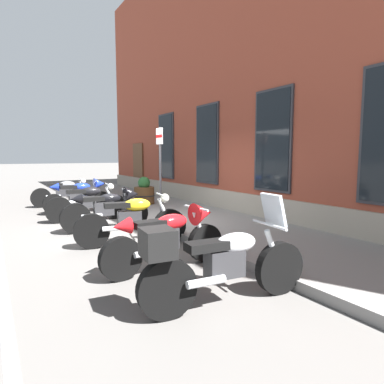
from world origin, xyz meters
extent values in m
plane|color=#565451|center=(0.00, 0.00, 0.00)|extent=(140.00, 140.00, 0.00)
cube|color=slate|center=(0.00, 1.37, 0.07)|extent=(26.02, 2.75, 0.15)
cube|color=brown|center=(0.00, 5.81, 4.58)|extent=(20.02, 6.11, 9.16)
cube|color=gray|center=(0.00, 2.71, 0.35)|extent=(20.02, 0.10, 0.70)
cube|color=brown|center=(-7.15, 2.72, 1.15)|extent=(1.10, 0.08, 2.30)
cube|color=#2D2D33|center=(-4.29, 2.73, 2.10)|extent=(1.22, 0.06, 2.52)
cube|color=black|center=(-4.29, 2.70, 2.10)|extent=(1.10, 0.03, 2.40)
cube|color=#2D2D33|center=(-1.43, 2.73, 2.10)|extent=(1.22, 0.06, 2.52)
cube|color=black|center=(-1.43, 2.70, 2.10)|extent=(1.10, 0.03, 2.40)
cube|color=#2D2D33|center=(1.43, 2.73, 2.10)|extent=(1.22, 0.06, 2.52)
cube|color=black|center=(1.43, 2.70, 2.10)|extent=(1.10, 0.03, 2.40)
cylinder|color=black|center=(-4.35, -0.39, 0.33)|extent=(0.21, 0.67, 0.66)
cylinder|color=black|center=(-4.56, -1.84, 0.33)|extent=(0.21, 0.67, 0.66)
cylinder|color=silver|center=(-4.36, -0.49, 0.56)|extent=(0.11, 0.30, 0.60)
cube|color=#28282B|center=(-4.46, -1.17, 0.51)|extent=(0.28, 0.47, 0.32)
ellipsoid|color=slate|center=(-4.44, -1.02, 0.75)|extent=(0.33, 0.55, 0.24)
cube|color=black|center=(-4.50, -1.39, 0.76)|extent=(0.29, 0.51, 0.10)
cylinder|color=silver|center=(-4.37, -0.57, 0.92)|extent=(0.62, 0.13, 0.04)
cylinder|color=silver|center=(-4.39, -1.48, 0.38)|extent=(0.16, 0.46, 0.09)
sphere|color=silver|center=(-4.36, -0.49, 0.85)|extent=(0.18, 0.18, 0.18)
cylinder|color=black|center=(-2.86, -0.30, 0.31)|extent=(0.14, 0.62, 0.62)
cylinder|color=black|center=(-2.90, -1.70, 0.31)|extent=(0.14, 0.62, 0.62)
cylinder|color=silver|center=(-2.86, -0.40, 0.57)|extent=(0.08, 0.32, 0.66)
cube|color=#28282B|center=(-2.88, -1.05, 0.49)|extent=(0.23, 0.45, 0.32)
ellipsoid|color=#192D9E|center=(-2.87, -0.90, 0.79)|extent=(0.27, 0.53, 0.24)
cube|color=black|center=(-2.89, -1.28, 0.80)|extent=(0.23, 0.49, 0.10)
cylinder|color=silver|center=(-2.86, -0.48, 0.96)|extent=(0.62, 0.05, 0.04)
cylinder|color=silver|center=(-2.77, -1.35, 0.36)|extent=(0.10, 0.45, 0.09)
cone|color=#192D9E|center=(-2.86, -0.35, 0.86)|extent=(0.37, 0.35, 0.36)
cone|color=#192D9E|center=(-2.90, -1.68, 0.82)|extent=(0.25, 0.27, 0.24)
cylinder|color=black|center=(-1.38, -0.38, 0.34)|extent=(0.20, 0.69, 0.68)
cylinder|color=black|center=(-1.55, -1.80, 0.34)|extent=(0.20, 0.69, 0.68)
cylinder|color=silver|center=(-1.39, -0.48, 0.59)|extent=(0.11, 0.32, 0.63)
cube|color=#28282B|center=(-1.47, -1.14, 0.52)|extent=(0.27, 0.46, 0.32)
ellipsoid|color=black|center=(-1.45, -0.99, 0.79)|extent=(0.32, 0.55, 0.24)
cube|color=black|center=(-1.50, -1.36, 0.80)|extent=(0.28, 0.50, 0.10)
cylinder|color=silver|center=(-1.40, -0.56, 0.96)|extent=(0.62, 0.11, 0.04)
cylinder|color=silver|center=(-1.39, -1.45, 0.39)|extent=(0.14, 0.46, 0.09)
sphere|color=silver|center=(-1.39, -0.48, 0.89)|extent=(0.18, 0.18, 0.18)
cylinder|color=black|center=(-0.08, -0.33, 0.34)|extent=(0.15, 0.68, 0.68)
cylinder|color=black|center=(-0.15, -1.69, 0.34)|extent=(0.15, 0.68, 0.68)
cylinder|color=silver|center=(-0.08, -0.43, 0.57)|extent=(0.08, 0.29, 0.59)
cube|color=#28282B|center=(-0.11, -1.06, 0.52)|extent=(0.24, 0.45, 0.32)
ellipsoid|color=black|center=(-0.11, -0.91, 0.74)|extent=(0.29, 0.53, 0.24)
cube|color=black|center=(-0.13, -1.29, 0.75)|extent=(0.24, 0.49, 0.10)
cylinder|color=silver|center=(-0.09, -0.51, 0.91)|extent=(0.62, 0.07, 0.04)
cylinder|color=silver|center=(-0.01, -1.36, 0.39)|extent=(0.11, 0.45, 0.09)
cone|color=black|center=(-0.08, -0.38, 0.81)|extent=(0.38, 0.36, 0.36)
cone|color=black|center=(-0.15, -1.67, 0.77)|extent=(0.25, 0.27, 0.24)
cylinder|color=black|center=(1.54, -0.21, 0.33)|extent=(0.25, 0.67, 0.66)
cylinder|color=black|center=(1.24, -1.70, 0.33)|extent=(0.25, 0.67, 0.66)
cylinder|color=silver|center=(1.52, -0.31, 0.59)|extent=(0.13, 0.32, 0.64)
cube|color=#28282B|center=(1.38, -1.00, 0.51)|extent=(0.30, 0.47, 0.32)
ellipsoid|color=gold|center=(1.41, -0.86, 0.79)|extent=(0.36, 0.56, 0.24)
cube|color=black|center=(1.34, -1.23, 0.80)|extent=(0.31, 0.51, 0.10)
cylinder|color=silver|center=(1.51, -0.39, 0.96)|extent=(0.62, 0.16, 0.04)
cylinder|color=silver|center=(1.44, -1.32, 0.38)|extent=(0.18, 0.46, 0.09)
sphere|color=silver|center=(1.52, -0.31, 0.89)|extent=(0.18, 0.18, 0.18)
cylinder|color=black|center=(2.96, -0.31, 0.31)|extent=(0.15, 0.62, 0.62)
cylinder|color=black|center=(3.04, -1.78, 0.31)|extent=(0.15, 0.62, 0.62)
cylinder|color=silver|center=(2.97, -0.41, 0.55)|extent=(0.09, 0.30, 0.61)
cube|color=#28282B|center=(3.01, -1.09, 0.49)|extent=(0.24, 0.45, 0.32)
ellipsoid|color=red|center=(3.00, -0.94, 0.74)|extent=(0.29, 0.53, 0.24)
cube|color=black|center=(3.02, -1.32, 0.75)|extent=(0.25, 0.49, 0.10)
cylinder|color=silver|center=(2.97, -0.49, 0.91)|extent=(0.62, 0.07, 0.04)
cylinder|color=silver|center=(3.14, -1.38, 0.36)|extent=(0.11, 0.45, 0.09)
cone|color=red|center=(2.97, -0.36, 0.81)|extent=(0.38, 0.36, 0.36)
cone|color=red|center=(3.04, -1.76, 0.77)|extent=(0.25, 0.27, 0.24)
cylinder|color=black|center=(4.52, -0.23, 0.33)|extent=(0.19, 0.67, 0.66)
cylinder|color=black|center=(4.35, -1.73, 0.33)|extent=(0.19, 0.67, 0.66)
cylinder|color=silver|center=(4.50, -0.33, 0.56)|extent=(0.10, 0.30, 0.58)
cube|color=#28282B|center=(4.43, -1.03, 0.51)|extent=(0.27, 0.46, 0.32)
ellipsoid|color=#B7BABF|center=(4.45, -0.88, 0.73)|extent=(0.31, 0.54, 0.24)
cube|color=black|center=(4.41, -1.26, 0.74)|extent=(0.27, 0.50, 0.10)
cylinder|color=silver|center=(4.50, -0.41, 0.90)|extent=(0.62, 0.10, 0.04)
cylinder|color=silver|center=(4.52, -1.34, 0.38)|extent=(0.14, 0.46, 0.09)
cube|color=#B2BCC6|center=(4.50, -0.35, 1.08)|extent=(0.37, 0.18, 0.40)
cube|color=black|center=(4.34, -1.83, 0.84)|extent=(0.39, 0.36, 0.30)
cylinder|color=#4C4C51|center=(-0.85, 0.77, 1.33)|extent=(0.06, 0.06, 2.37)
cube|color=white|center=(-0.85, 0.75, 2.26)|extent=(0.36, 0.03, 0.44)
cube|color=red|center=(-0.85, 0.74, 2.26)|extent=(0.36, 0.01, 0.08)
cylinder|color=brown|center=(-2.65, 1.05, 0.43)|extent=(0.66, 0.66, 0.56)
cylinder|color=black|center=(-2.65, 1.05, 0.43)|extent=(0.69, 0.69, 0.04)
sphere|color=#28602D|center=(-2.65, 1.05, 0.84)|extent=(0.40, 0.40, 0.40)
camera|label=1|loc=(7.34, -3.26, 1.74)|focal=30.77mm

